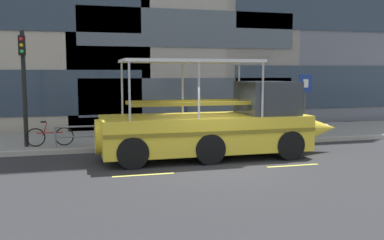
% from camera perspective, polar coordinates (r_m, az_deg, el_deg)
% --- Properties ---
extents(ground_plane, '(120.00, 120.00, 0.00)m').
position_cam_1_polar(ground_plane, '(13.96, 2.80, -5.89)').
color(ground_plane, '#2B2B2D').
extents(sidewalk, '(32.00, 4.80, 0.18)m').
position_cam_1_polar(sidewalk, '(19.27, -2.35, -2.23)').
color(sidewalk, gray).
rests_on(sidewalk, ground_plane).
extents(curb_edge, '(32.00, 0.18, 0.18)m').
position_cam_1_polar(curb_edge, '(16.88, -0.46, -3.45)').
color(curb_edge, '#B2ADA3').
rests_on(curb_edge, ground_plane).
extents(lane_centreline, '(25.80, 0.12, 0.01)m').
position_cam_1_polar(lane_centreline, '(13.15, 3.98, -6.65)').
color(lane_centreline, '#DBD64C').
rests_on(lane_centreline, ground_plane).
extents(curb_guardrail, '(10.85, 0.09, 0.80)m').
position_cam_1_polar(curb_guardrail, '(17.20, 0.44, -1.12)').
color(curb_guardrail, gray).
rests_on(curb_guardrail, sidewalk).
extents(traffic_light_pole, '(0.24, 0.46, 4.31)m').
position_cam_1_polar(traffic_light_pole, '(17.07, -21.52, 5.32)').
color(traffic_light_pole, black).
rests_on(traffic_light_pole, sidewalk).
extents(parking_sign, '(0.60, 0.12, 2.69)m').
position_cam_1_polar(parking_sign, '(19.34, 14.82, 3.31)').
color(parking_sign, '#4C4F54').
rests_on(parking_sign, sidewalk).
extents(leaned_bicycle, '(1.74, 0.46, 0.96)m').
position_cam_1_polar(leaned_bicycle, '(17.09, -18.39, -2.06)').
color(leaned_bicycle, black).
rests_on(leaned_bicycle, sidewalk).
extents(duck_tour_boat, '(8.90, 2.53, 3.39)m').
position_cam_1_polar(duck_tour_boat, '(15.01, 3.70, -0.72)').
color(duck_tour_boat, yellow).
rests_on(duck_tour_boat, ground_plane).
extents(pedestrian_near_bow, '(0.23, 0.48, 1.68)m').
position_cam_1_polar(pedestrian_near_bow, '(19.75, 8.51, 1.14)').
color(pedestrian_near_bow, '#47423D').
rests_on(pedestrian_near_bow, sidewalk).
extents(pedestrian_mid_left, '(0.24, 0.46, 1.63)m').
position_cam_1_polar(pedestrian_mid_left, '(17.77, -0.93, 0.53)').
color(pedestrian_mid_left, black).
rests_on(pedestrian_mid_left, sidewalk).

